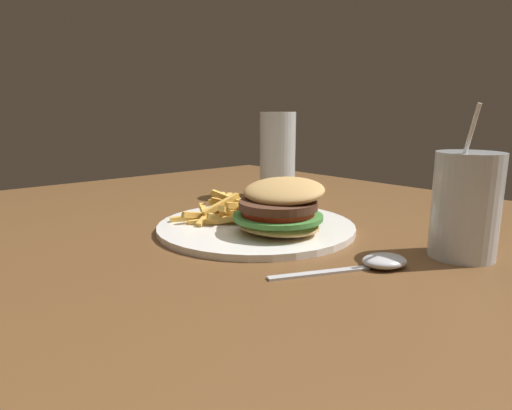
% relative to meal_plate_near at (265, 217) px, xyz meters
% --- Properties ---
extents(dining_table, '(1.56, 1.03, 0.75)m').
position_rel_meal_plate_near_xyz_m(dining_table, '(0.09, 0.04, -0.12)').
color(dining_table, brown).
rests_on(dining_table, ground_plane).
extents(meal_plate_near, '(0.31, 0.31, 0.09)m').
position_rel_meal_plate_near_xyz_m(meal_plate_near, '(0.00, 0.00, 0.00)').
color(meal_plate_near, white).
rests_on(meal_plate_near, dining_table).
extents(beer_glass, '(0.08, 0.08, 0.18)m').
position_rel_meal_plate_near_xyz_m(beer_glass, '(-0.20, 0.22, 0.06)').
color(beer_glass, silver).
rests_on(beer_glass, dining_table).
extents(juice_glass, '(0.08, 0.08, 0.19)m').
position_rel_meal_plate_near_xyz_m(juice_glass, '(0.25, 0.12, 0.04)').
color(juice_glass, silver).
rests_on(juice_glass, dining_table).
extents(spoon, '(0.10, 0.17, 0.02)m').
position_rel_meal_plate_near_xyz_m(spoon, '(0.20, -0.00, -0.02)').
color(spoon, silver).
rests_on(spoon, dining_table).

